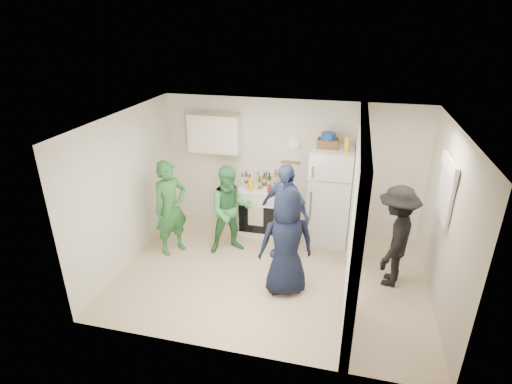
% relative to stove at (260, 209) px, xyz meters
% --- Properties ---
extents(floor, '(4.80, 4.80, 0.00)m').
position_rel_stove_xyz_m(floor, '(0.51, -1.37, -0.46)').
color(floor, beige).
rests_on(floor, ground).
extents(wall_back, '(4.80, 0.00, 4.80)m').
position_rel_stove_xyz_m(wall_back, '(0.51, 0.33, 0.79)').
color(wall_back, silver).
rests_on(wall_back, floor).
extents(wall_front, '(4.80, 0.00, 4.80)m').
position_rel_stove_xyz_m(wall_front, '(0.51, -3.07, 0.79)').
color(wall_front, silver).
rests_on(wall_front, floor).
extents(wall_left, '(0.00, 3.40, 3.40)m').
position_rel_stove_xyz_m(wall_left, '(-1.89, -1.37, 0.79)').
color(wall_left, silver).
rests_on(wall_left, floor).
extents(wall_right, '(0.00, 3.40, 3.40)m').
position_rel_stove_xyz_m(wall_right, '(2.91, -1.37, 0.79)').
color(wall_right, silver).
rests_on(wall_right, floor).
extents(ceiling, '(4.80, 4.80, 0.00)m').
position_rel_stove_xyz_m(ceiling, '(0.51, -1.37, 2.04)').
color(ceiling, white).
rests_on(ceiling, wall_back).
extents(partition_pier_back, '(0.12, 1.20, 2.50)m').
position_rel_stove_xyz_m(partition_pier_back, '(1.71, -0.27, 0.79)').
color(partition_pier_back, silver).
rests_on(partition_pier_back, floor).
extents(partition_pier_front, '(0.12, 1.20, 2.50)m').
position_rel_stove_xyz_m(partition_pier_front, '(1.71, -2.47, 0.79)').
color(partition_pier_front, silver).
rests_on(partition_pier_front, floor).
extents(partition_header, '(0.12, 1.00, 0.40)m').
position_rel_stove_xyz_m(partition_header, '(1.71, -1.37, 1.84)').
color(partition_header, silver).
rests_on(partition_header, partition_pier_back).
extents(stove, '(0.77, 0.64, 0.92)m').
position_rel_stove_xyz_m(stove, '(0.00, 0.00, 0.00)').
color(stove, white).
rests_on(stove, floor).
extents(upper_cabinet, '(0.95, 0.34, 0.70)m').
position_rel_stove_xyz_m(upper_cabinet, '(-0.89, 0.15, 1.39)').
color(upper_cabinet, silver).
rests_on(upper_cabinet, wall_back).
extents(fridge, '(0.73, 0.71, 1.76)m').
position_rel_stove_xyz_m(fridge, '(1.27, -0.03, 0.42)').
color(fridge, white).
rests_on(fridge, floor).
extents(wicker_basket, '(0.35, 0.25, 0.15)m').
position_rel_stove_xyz_m(wicker_basket, '(1.17, 0.02, 1.38)').
color(wicker_basket, brown).
rests_on(wicker_basket, fridge).
extents(blue_bowl, '(0.24, 0.24, 0.11)m').
position_rel_stove_xyz_m(blue_bowl, '(1.17, 0.02, 1.51)').
color(blue_bowl, navy).
rests_on(blue_bowl, wicker_basket).
extents(yellow_cup_stack_top, '(0.09, 0.09, 0.25)m').
position_rel_stove_xyz_m(yellow_cup_stack_top, '(1.49, -0.13, 1.43)').
color(yellow_cup_stack_top, '#FFAE15').
rests_on(yellow_cup_stack_top, fridge).
extents(wall_clock, '(0.22, 0.02, 0.22)m').
position_rel_stove_xyz_m(wall_clock, '(0.56, 0.31, 1.24)').
color(wall_clock, white).
rests_on(wall_clock, wall_back).
extents(spice_shelf, '(0.35, 0.08, 0.03)m').
position_rel_stove_xyz_m(spice_shelf, '(0.51, 0.28, 0.89)').
color(spice_shelf, olive).
rests_on(spice_shelf, wall_back).
extents(nook_window, '(0.03, 0.70, 0.80)m').
position_rel_stove_xyz_m(nook_window, '(2.89, -1.17, 1.19)').
color(nook_window, black).
rests_on(nook_window, wall_right).
extents(nook_window_frame, '(0.04, 0.76, 0.86)m').
position_rel_stove_xyz_m(nook_window_frame, '(2.87, -1.17, 1.19)').
color(nook_window_frame, white).
rests_on(nook_window_frame, wall_right).
extents(nook_valance, '(0.04, 0.82, 0.18)m').
position_rel_stove_xyz_m(nook_valance, '(2.85, -1.17, 1.54)').
color(nook_valance, white).
rests_on(nook_valance, wall_right).
extents(yellow_cup_stack_stove, '(0.09, 0.09, 0.25)m').
position_rel_stove_xyz_m(yellow_cup_stack_stove, '(-0.12, -0.22, 0.58)').
color(yellow_cup_stack_stove, yellow).
rests_on(yellow_cup_stack_stove, stove).
extents(red_cup, '(0.09, 0.09, 0.12)m').
position_rel_stove_xyz_m(red_cup, '(0.22, -0.20, 0.52)').
color(red_cup, red).
rests_on(red_cup, stove).
extents(person_green_left, '(0.68, 0.73, 1.67)m').
position_rel_stove_xyz_m(person_green_left, '(-1.32, -1.05, 0.38)').
color(person_green_left, '#2A6A2B').
rests_on(person_green_left, floor).
extents(person_green_center, '(0.95, 0.87, 1.57)m').
position_rel_stove_xyz_m(person_green_center, '(-0.33, -0.79, 0.33)').
color(person_green_center, '#39834B').
rests_on(person_green_center, floor).
extents(person_denim, '(1.05, 0.87, 1.68)m').
position_rel_stove_xyz_m(person_denim, '(0.59, -0.77, 0.38)').
color(person_denim, '#3A477F').
rests_on(person_denim, floor).
extents(person_navy, '(0.93, 0.77, 1.64)m').
position_rel_stove_xyz_m(person_navy, '(0.78, -1.70, 0.36)').
color(person_navy, black).
rests_on(person_navy, floor).
extents(person_nook, '(0.86, 1.16, 1.61)m').
position_rel_stove_xyz_m(person_nook, '(2.32, -1.11, 0.35)').
color(person_nook, black).
rests_on(person_nook, floor).
extents(bottle_a, '(0.06, 0.06, 0.26)m').
position_rel_stove_xyz_m(bottle_a, '(-0.30, 0.13, 0.59)').
color(bottle_a, maroon).
rests_on(bottle_a, stove).
extents(bottle_b, '(0.07, 0.07, 0.28)m').
position_rel_stove_xyz_m(bottle_b, '(-0.18, -0.09, 0.60)').
color(bottle_b, '#1F511B').
rests_on(bottle_b, stove).
extents(bottle_c, '(0.06, 0.06, 0.25)m').
position_rel_stove_xyz_m(bottle_c, '(-0.08, 0.15, 0.58)').
color(bottle_c, '#B6BEC5').
rests_on(bottle_c, stove).
extents(bottle_d, '(0.08, 0.08, 0.24)m').
position_rel_stove_xyz_m(bottle_d, '(0.01, -0.06, 0.58)').
color(bottle_d, brown).
rests_on(bottle_d, stove).
extents(bottle_e, '(0.07, 0.07, 0.25)m').
position_rel_stove_xyz_m(bottle_e, '(0.09, 0.17, 0.58)').
color(bottle_e, '#ADB2C0').
rests_on(bottle_e, stove).
extents(bottle_f, '(0.08, 0.08, 0.29)m').
position_rel_stove_xyz_m(bottle_f, '(0.17, 0.01, 0.61)').
color(bottle_f, '#153C1C').
rests_on(bottle_f, stove).
extents(bottle_g, '(0.07, 0.07, 0.33)m').
position_rel_stove_xyz_m(bottle_g, '(0.26, 0.14, 0.62)').
color(bottle_g, olive).
rests_on(bottle_g, stove).
extents(bottle_h, '(0.06, 0.06, 0.29)m').
position_rel_stove_xyz_m(bottle_h, '(-0.31, -0.11, 0.60)').
color(bottle_h, silver).
rests_on(bottle_h, stove).
extents(bottle_i, '(0.08, 0.08, 0.26)m').
position_rel_stove_xyz_m(bottle_i, '(0.06, 0.10, 0.59)').
color(bottle_i, '#5A390F').
rests_on(bottle_i, stove).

